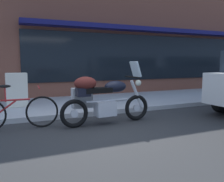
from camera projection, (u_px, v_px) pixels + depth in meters
ground_plane at (100, 131)px, 4.65m from camera, size 80.00×80.00×0.00m
storefront_building at (174, 31)px, 10.30m from camera, size 18.25×0.90×5.51m
touring_motorcycle at (101, 97)px, 5.09m from camera, size 2.11×0.63×1.38m
parked_bicycle at (16, 112)px, 4.68m from camera, size 1.66×0.48×0.92m
sandwich_board_sign at (17, 90)px, 6.40m from camera, size 0.55×0.41×0.94m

